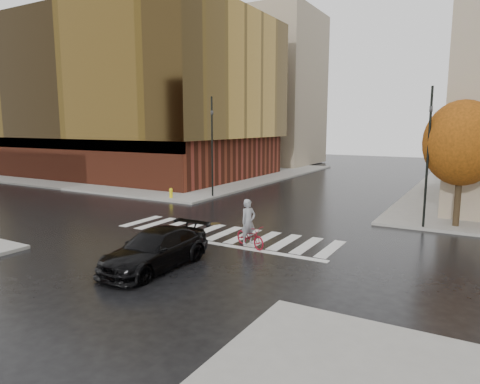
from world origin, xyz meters
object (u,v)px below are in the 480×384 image
at_px(traffic_light_nw, 212,140).
at_px(fire_hydrant, 171,192).
at_px(sedan, 155,249).
at_px(traffic_light_ne, 428,149).
at_px(cyclist, 250,231).

xyz_separation_m(traffic_light_nw, fire_hydrant, (-2.21, -2.13, -3.74)).
height_order(sedan, traffic_light_nw, traffic_light_nw).
relative_size(traffic_light_nw, traffic_light_ne, 1.02).
xyz_separation_m(sedan, traffic_light_ne, (8.05, 11.53, 3.48)).
height_order(sedan, cyclist, cyclist).
bearing_deg(sedan, cyclist, 68.19).
bearing_deg(sedan, traffic_light_nw, 116.32).
bearing_deg(fire_hydrant, sedan, -53.33).
bearing_deg(fire_hydrant, traffic_light_ne, -1.91).
distance_m(sedan, traffic_light_ne, 14.49).
distance_m(sedan, cyclist, 4.58).
distance_m(traffic_light_ne, fire_hydrant, 17.46).
distance_m(cyclist, traffic_light_nw, 13.63).
bearing_deg(traffic_light_ne, cyclist, 28.21).
xyz_separation_m(cyclist, fire_hydrant, (-10.77, 7.87, -0.19)).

